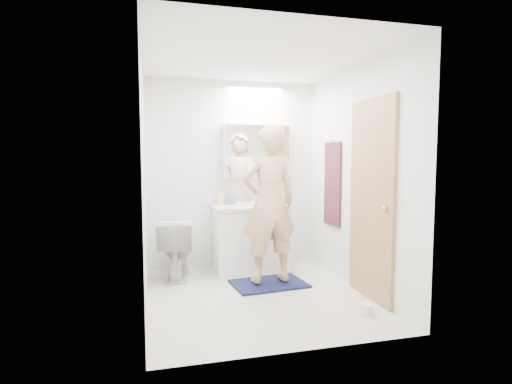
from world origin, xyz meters
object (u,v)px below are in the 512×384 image
object	(u,v)px
toilet	(177,248)
person	(269,204)
medicine_cabinet	(257,151)
soap_bottle_a	(220,196)
soap_bottle_b	(229,198)
toilet_paper_roll	(367,309)
toothbrush_cup	(261,200)
vanity_cabinet	(251,239)

from	to	relation	value
toilet	person	size ratio (longest dim) A/B	0.41
medicine_cabinet	soap_bottle_a	size ratio (longest dim) A/B	3.92
toilet	medicine_cabinet	bearing A→B (deg)	-153.60
soap_bottle_b	toilet_paper_roll	world-z (taller)	soap_bottle_b
toothbrush_cup	soap_bottle_b	bearing A→B (deg)	177.27
vanity_cabinet	toothbrush_cup	bearing A→B (deg)	41.34
vanity_cabinet	person	world-z (taller)	person
toothbrush_cup	toilet_paper_roll	xyz separation A→B (m)	(0.47, -1.87, -0.82)
vanity_cabinet	soap_bottle_a	distance (m)	0.67
soap_bottle_a	toilet_paper_roll	size ratio (longest dim) A/B	2.04
soap_bottle_a	toilet_paper_roll	xyz separation A→B (m)	(1.01, -1.86, -0.88)
medicine_cabinet	toilet_paper_roll	bearing A→B (deg)	-74.74
soap_bottle_b	person	bearing A→B (deg)	-71.00
person	soap_bottle_a	world-z (taller)	person
toothbrush_cup	toilet_paper_roll	size ratio (longest dim) A/B	0.92
soap_bottle_a	soap_bottle_b	distance (m)	0.12
medicine_cabinet	toilet_paper_roll	distance (m)	2.46
medicine_cabinet	toilet_paper_roll	xyz separation A→B (m)	(0.52, -1.92, -1.45)
soap_bottle_a	soap_bottle_b	size ratio (longest dim) A/B	1.32
person	soap_bottle_a	distance (m)	0.90
toilet	toilet_paper_roll	xyz separation A→B (m)	(1.58, -1.60, -0.31)
vanity_cabinet	toilet_paper_roll	size ratio (longest dim) A/B	8.18
vanity_cabinet	person	bearing A→B (deg)	-85.75
person	vanity_cabinet	bearing A→B (deg)	-91.64
soap_bottle_a	toothbrush_cup	distance (m)	0.54
medicine_cabinet	toothbrush_cup	size ratio (longest dim) A/B	8.66
medicine_cabinet	person	size ratio (longest dim) A/B	0.51
vanity_cabinet	soap_bottle_a	bearing A→B (deg)	157.15
medicine_cabinet	soap_bottle_b	world-z (taller)	medicine_cabinet
toilet_paper_roll	toilet	bearing A→B (deg)	134.74
soap_bottle_a	toilet_paper_roll	world-z (taller)	soap_bottle_a
toothbrush_cup	person	bearing A→B (deg)	-99.33
soap_bottle_b	toothbrush_cup	xyz separation A→B (m)	(0.42, -0.02, -0.04)
toilet	person	world-z (taller)	person
toilet	toothbrush_cup	distance (m)	1.25
toilet	soap_bottle_a	distance (m)	0.85
medicine_cabinet	soap_bottle_b	bearing A→B (deg)	-175.37
vanity_cabinet	person	size ratio (longest dim) A/B	0.52
toilet	soap_bottle_a	xyz separation A→B (m)	(0.57, 0.27, 0.57)
vanity_cabinet	toilet	distance (m)	0.93
toilet_paper_roll	medicine_cabinet	bearing A→B (deg)	105.26
toilet	soap_bottle_b	bearing A→B (deg)	-147.46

